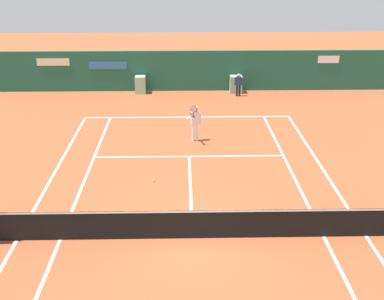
% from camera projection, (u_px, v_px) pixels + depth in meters
% --- Properties ---
extents(ground_plane, '(80.00, 80.00, 0.01)m').
position_uv_depth(ground_plane, '(192.00, 228.00, 15.62)').
color(ground_plane, '#A8512D').
extents(tennis_net, '(12.10, 0.10, 1.07)m').
position_uv_depth(tennis_net, '(193.00, 223.00, 14.89)').
color(tennis_net, '#4C4C51').
rests_on(tennis_net, ground_plane).
extents(sponsor_back_wall, '(25.00, 1.02, 2.45)m').
position_uv_depth(sponsor_back_wall, '(186.00, 72.00, 30.36)').
color(sponsor_back_wall, '#1E5642').
rests_on(sponsor_back_wall, ground_plane).
extents(player_on_baseline, '(0.52, 0.78, 1.84)m').
position_uv_depth(player_on_baseline, '(195.00, 120.00, 22.36)').
color(player_on_baseline, white).
rests_on(player_on_baseline, ground_plane).
extents(ball_kid_left_post, '(0.46, 0.19, 1.37)m').
position_uv_depth(ball_kid_left_post, '(239.00, 83.00, 29.32)').
color(ball_kid_left_post, black).
rests_on(ball_kid_left_post, ground_plane).
extents(tennis_ball_near_service_line, '(0.07, 0.07, 0.07)m').
position_uv_depth(tennis_ball_near_service_line, '(154.00, 180.00, 18.76)').
color(tennis_ball_near_service_line, '#CCE033').
rests_on(tennis_ball_near_service_line, ground_plane).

